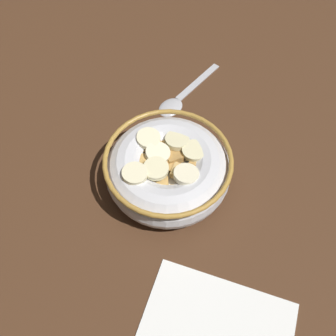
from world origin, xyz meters
TOP-DOWN VIEW (x-y plane):
  - ground_plane at (0.00, 0.00)cm, footprint 94.19×94.19cm
  - cereal_bowl at (0.02, -0.01)cm, footprint 15.42×15.42cm
  - spoon at (-0.91, -13.81)cm, footprint 10.06×11.82cm
  - folded_napkin at (-5.68, 17.04)cm, footprint 17.29×13.27cm

SIDE VIEW (x-z plane):
  - ground_plane at x=0.00cm, z-range -2.00..0.00cm
  - folded_napkin at x=-5.68cm, z-range 0.00..0.30cm
  - spoon at x=-0.91cm, z-range -0.06..0.74cm
  - cereal_bowl at x=0.02cm, z-range 0.05..5.68cm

